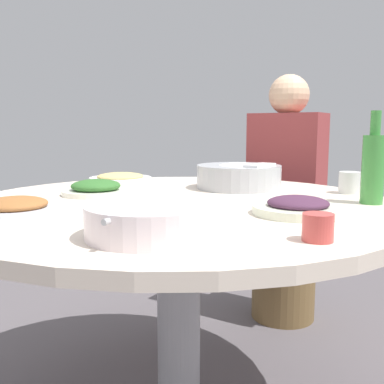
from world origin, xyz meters
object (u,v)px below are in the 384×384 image
dish_stirfry (15,208)px  round_dining_table (178,234)px  dish_greens (96,188)px  stool_for_diner_left (284,275)px  soup_bowl (149,221)px  tea_cup_near (318,227)px  dish_eggplant (298,207)px  tea_cup_far (350,183)px  diner_left (287,168)px  rice_bowl (239,176)px  dish_noodles (120,179)px  green_bottle (373,167)px

dish_stirfry → round_dining_table: bearing=87.9°
dish_greens → dish_stirfry: bearing=-50.5°
round_dining_table → stool_for_diner_left: 1.03m
soup_bowl → tea_cup_near: 0.34m
dish_greens → dish_stirfry: 0.37m
dish_eggplant → tea_cup_far: size_ratio=3.18×
tea_cup_far → diner_left: size_ratio=0.10×
rice_bowl → tea_cup_far: size_ratio=4.20×
dish_stirfry → dish_noodles: bearing=136.3°
soup_bowl → dish_stirfry: (-0.38, -0.20, -0.01)m
soup_bowl → dish_greens: soup_bowl is taller
round_dining_table → rice_bowl: rice_bowl is taller
soup_bowl → dish_eggplant: bearing=93.7°
dish_greens → round_dining_table: bearing=34.8°
round_dining_table → dish_eggplant: (0.33, 0.17, 0.12)m
round_dining_table → diner_left: size_ratio=1.76×
rice_bowl → tea_cup_far: bearing=40.7°
dish_noodles → tea_cup_far: tea_cup_far is taller
tea_cup_near → tea_cup_far: bearing=126.3°
dish_greens → diner_left: diner_left is taller
dish_greens → tea_cup_near: tea_cup_near is taller
round_dining_table → dish_greens: 0.33m
dish_eggplant → round_dining_table: bearing=-152.7°
round_dining_table → dish_noodles: dish_noodles is taller
round_dining_table → dish_stirfry: dish_stirfry is taller
rice_bowl → dish_noodles: size_ratio=1.25×
rice_bowl → dish_noodles: rice_bowl is taller
dish_noodles → green_bottle: (0.83, 0.47, 0.09)m
dish_stirfry → rice_bowl: bearing=99.3°
dish_eggplant → dish_noodles: size_ratio=0.95×
dish_stirfry → dish_eggplant: bearing=61.1°
dish_greens → dish_noodles: bearing=144.4°
dish_greens → stool_for_diner_left: dish_greens is taller
rice_bowl → dish_greens: (-0.11, -0.50, -0.02)m
dish_greens → green_bottle: 0.87m
dish_eggplant → dish_greens: 0.68m
dish_noodles → rice_bowl: bearing=41.9°
dish_noodles → green_bottle: green_bottle is taller
round_dining_table → tea_cup_far: size_ratio=18.26×
soup_bowl → dish_noodles: (-0.87, 0.26, -0.01)m
rice_bowl → soup_bowl: 0.78m
round_dining_table → dish_greens: size_ratio=5.99×
dish_stirfry → green_bottle: size_ratio=0.87×
dish_stirfry → stool_for_diner_left: 1.46m
dish_greens → diner_left: size_ratio=0.29×
round_dining_table → rice_bowl: size_ratio=4.35×
dish_stirfry → green_bottle: (0.34, 0.93, 0.09)m
round_dining_table → stool_for_diner_left: round_dining_table is taller
green_bottle → dish_stirfry: bearing=-109.8°
dish_eggplant → dish_greens: bearing=-149.3°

